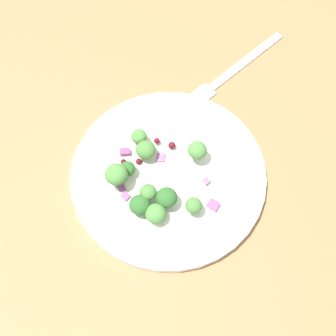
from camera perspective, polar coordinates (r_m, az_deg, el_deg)
name	(u,v)px	position (r cm, az deg, el deg)	size (l,w,h in cm)	color
ground_plane	(154,169)	(57.39, -1.91, -0.09)	(180.00, 180.00, 2.00)	olive
plate	(168,174)	(54.96, 0.00, -0.83)	(25.08, 25.08, 1.70)	white
dressing_pool	(168,173)	(54.56, 0.00, -0.64)	(14.54, 14.54, 0.20)	white
broccoli_floret_0	(167,198)	(51.37, -0.18, -3.98)	(2.60, 2.60, 2.63)	#8EB77A
broccoli_floret_1	(139,136)	(55.52, -3.90, 4.22)	(2.05, 2.05, 2.07)	#ADD18E
broccoli_floret_2	(144,151)	(54.18, -3.15, 2.23)	(2.55, 2.55, 2.58)	#8EB77A
broccoli_floret_3	(197,150)	(53.77, 3.93, 2.37)	(2.45, 2.45, 2.48)	#9EC684
broccoli_floret_4	(156,214)	(50.95, -1.65, -6.12)	(2.50, 2.50, 2.54)	#9EC684
broccoli_floret_5	(116,175)	(52.19, -6.91, -0.88)	(2.84, 2.84, 2.88)	#9EC684
broccoli_floret_6	(194,206)	(51.17, 3.44, -5.02)	(2.04, 2.04, 2.07)	#9EC684
broccoli_floret_7	(127,169)	(53.49, -5.44, -0.13)	(2.02, 2.02, 2.04)	#ADD18E
broccoli_floret_8	(148,192)	(51.57, -2.67, -3.25)	(2.05, 2.05, 2.08)	#ADD18E
broccoli_floret_9	(140,205)	(51.32, -3.80, -4.95)	(2.56, 2.56, 2.59)	#9EC684
cranberry_0	(135,138)	(56.63, -4.37, 4.04)	(0.93, 0.93, 0.93)	maroon
cranberry_1	(157,141)	(55.86, -1.49, 3.64)	(0.79, 0.79, 0.79)	maroon
cranberry_2	(139,161)	(54.95, -3.92, 0.87)	(0.81, 0.81, 0.81)	maroon
cranberry_3	(172,145)	(55.64, 0.52, 3.05)	(0.97, 0.97, 0.97)	maroon
cranberry_4	(124,162)	(54.95, -5.96, 0.80)	(0.78, 0.78, 0.78)	#4C0A14
onion_bit_0	(121,187)	(53.88, -6.27, -2.55)	(0.83, 1.15, 0.51)	#934C84
onion_bit_1	(125,152)	(55.57, -5.75, 2.16)	(1.30, 0.87, 0.58)	#843D75
onion_bit_2	(125,196)	(53.23, -5.70, -3.76)	(0.93, 1.00, 0.46)	#934C84
onion_bit_3	(212,206)	(52.74, 5.88, -5.10)	(1.36, 1.18, 0.57)	#934C84
onion_bit_4	(206,181)	(53.80, 5.11, -1.73)	(0.85, 0.85, 0.32)	#A35B93
onion_bit_5	(161,158)	(55.25, -0.98, 1.36)	(1.14, 1.08, 0.47)	#A35B93
fork	(232,71)	(65.19, 8.59, 12.67)	(18.67, 4.42, 0.50)	silver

